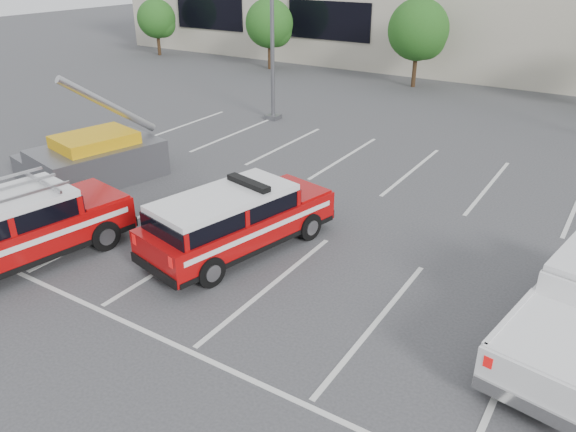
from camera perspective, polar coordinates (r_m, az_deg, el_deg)
name	(u,v)px	position (r m, az deg, el deg)	size (l,w,h in m)	color
ground	(271,286)	(13.33, -1.76, -7.11)	(120.00, 120.00, 0.00)	#39393C
stall_markings	(356,216)	(16.77, 6.90, -0.05)	(23.00, 15.00, 0.01)	silver
tree_far_left	(158,20)	(44.50, -13.09, 18.82)	(2.77, 2.77, 3.99)	#3F2B19
tree_left	(271,25)	(38.11, -1.76, 18.81)	(3.07, 3.07, 4.42)	#3F2B19
tree_mid_left	(420,32)	(33.52, 13.25, 17.74)	(3.37, 3.37, 4.85)	#3F2B19
light_pole_left	(272,1)	(25.74, -1.65, 21.02)	(0.90, 0.60, 10.24)	#59595E
fire_chief_suv	(237,224)	(14.56, -5.22, -0.82)	(3.02, 5.54, 1.85)	#9B0708
ladder_suv	(17,233)	(15.44, -25.81, -1.55)	(2.93, 5.50, 2.06)	#9B0708
utility_rig	(93,159)	(20.24, -19.17, 5.46)	(4.41, 4.55, 3.69)	#59595E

